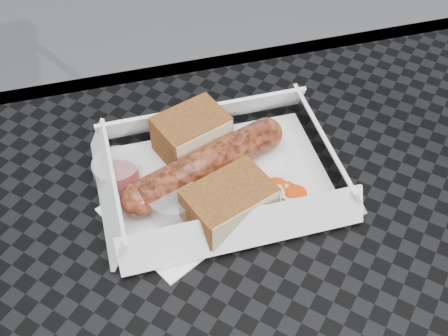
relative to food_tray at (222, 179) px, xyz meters
name	(u,v)px	position (x,y,z in m)	size (l,w,h in m)	color
food_tray	(222,179)	(0.00, 0.00, 0.00)	(0.22, 0.15, 0.00)	white
bratwurst	(205,165)	(-0.02, 0.01, 0.02)	(0.19, 0.09, 0.04)	brown
bread_near	(192,134)	(-0.02, 0.05, 0.03)	(0.07, 0.05, 0.05)	brown
bread_far	(229,204)	(-0.01, -0.05, 0.02)	(0.08, 0.05, 0.04)	brown
veg_garnish	(281,193)	(0.05, -0.04, 0.00)	(0.03, 0.03, 0.00)	red
napkin	(178,212)	(-0.05, -0.03, 0.00)	(0.12, 0.12, 0.00)	white
condiment_cup_sauce	(118,172)	(-0.11, 0.03, 0.01)	(0.05, 0.05, 0.03)	maroon
condiment_cup_empty	(173,204)	(-0.06, -0.03, 0.01)	(0.05, 0.05, 0.03)	silver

